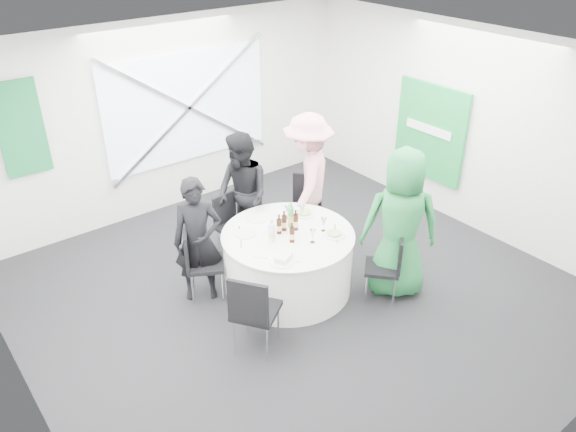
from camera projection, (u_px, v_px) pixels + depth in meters
floor at (298, 295)px, 6.75m from camera, size 6.00×6.00×0.00m
ceiling at (301, 61)px, 5.37m from camera, size 6.00×6.00×0.00m
wall_back at (169, 117)px, 8.12m from camera, size 6.00×0.00×6.00m
wall_front at (564, 341)px, 4.01m from camera, size 6.00×0.00×6.00m
wall_left at (7, 297)px, 4.45m from camera, size 0.00×6.00×6.00m
wall_right at (469, 130)px, 7.68m from camera, size 0.00×6.00×6.00m
window_panel at (188, 107)px, 8.20m from camera, size 2.60×0.03×1.60m
window_brace_a at (189, 108)px, 8.17m from camera, size 2.63×0.05×1.84m
window_brace_b at (189, 108)px, 8.17m from camera, size 2.63×0.05×1.84m
green_banner at (21, 129)px, 6.86m from camera, size 0.55×0.04×1.20m
green_sign at (430, 132)px, 8.15m from camera, size 0.05×1.20×1.40m
banquet_table at (288, 261)px, 6.70m from camera, size 1.56×1.56×0.76m
chair_back at (230, 221)px, 7.32m from camera, size 0.42×0.43×0.84m
chair_back_left at (198, 258)px, 6.48m from camera, size 0.57×0.56×0.91m
chair_back_right at (306, 203)px, 7.64m from camera, size 0.59×0.59×0.93m
chair_front_right at (389, 262)px, 6.47m from camera, size 0.55×0.55×0.86m
chair_front_left at (253, 308)px, 5.63m from camera, size 0.61×0.61×0.97m
person_man_back_left at (198, 241)px, 6.38m from camera, size 0.67×0.59×1.53m
person_man_back at (242, 195)px, 7.23m from camera, size 0.49×0.83×1.65m
person_woman_pink at (308, 179)px, 7.47m from camera, size 1.24×1.15×1.80m
person_woman_green at (400, 224)px, 6.40m from camera, size 1.06×1.02×1.83m
plate_back at (257, 218)px, 6.83m from camera, size 0.26×0.26×0.01m
plate_back_left at (246, 233)px, 6.51m from camera, size 0.25×0.25×0.01m
plate_back_right at (304, 213)px, 6.92m from camera, size 0.26×0.26×0.04m
plate_front_right at (334, 234)px, 6.48m from camera, size 0.25×0.25×0.04m
plate_front_left at (282, 262)px, 6.00m from camera, size 0.26×0.26×0.01m
napkin at (284, 257)px, 6.02m from camera, size 0.24×0.21×0.06m
beer_bottle_a at (279, 226)px, 6.48m from camera, size 0.06×0.06×0.25m
beer_bottle_b at (284, 223)px, 6.54m from camera, size 0.06×0.06×0.25m
beer_bottle_c at (296, 222)px, 6.55m from camera, size 0.06×0.06×0.26m
beer_bottle_d at (292, 235)px, 6.32m from camera, size 0.06×0.06×0.25m
green_water_bottle at (291, 217)px, 6.61m from camera, size 0.08×0.08×0.32m
clear_water_bottle at (272, 233)px, 6.32m from camera, size 0.08×0.08×0.29m
wine_glass_a at (302, 209)px, 6.79m from camera, size 0.07×0.07×0.17m
wine_glass_b at (313, 233)px, 6.30m from camera, size 0.07×0.07×0.17m
wine_glass_c at (324, 222)px, 6.52m from camera, size 0.07×0.07×0.17m
wine_glass_d at (287, 209)px, 6.78m from camera, size 0.07×0.07×0.17m
fork_a at (261, 257)px, 6.08m from camera, size 0.11×0.13×0.01m
knife_a at (294, 261)px, 6.02m from camera, size 0.11×0.12×0.01m
fork_b at (337, 241)px, 6.38m from camera, size 0.10×0.13×0.01m
knife_b at (335, 227)px, 6.64m from camera, size 0.11×0.12×0.01m
fork_c at (240, 230)px, 6.59m from camera, size 0.09×0.14×0.01m
knife_c at (241, 244)px, 6.32m from camera, size 0.09×0.14×0.01m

